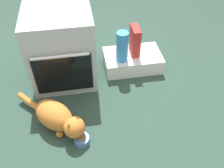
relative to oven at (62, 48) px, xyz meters
name	(u,v)px	position (x,y,z in m)	size (l,w,h in m)	color
ground	(72,102)	(0.04, -0.35, -0.34)	(8.00, 8.00, 0.00)	#284238
oven	(62,48)	(0.00, 0.00, 0.00)	(0.56, 0.56, 0.68)	#B7BABF
pantry_cabinet	(132,60)	(0.67, 0.05, -0.26)	(0.56, 0.35, 0.15)	white
food_bowl	(82,140)	(0.09, -0.77, -0.31)	(0.12, 0.12, 0.08)	#4C7AB7
cat	(58,117)	(-0.07, -0.60, -0.22)	(0.55, 0.57, 0.23)	#C6752D
cereal_box	(135,41)	(0.69, 0.07, -0.05)	(0.07, 0.18, 0.28)	#B72D28
water_bottle	(122,47)	(0.54, -0.02, -0.04)	(0.11, 0.11, 0.30)	#388CD1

